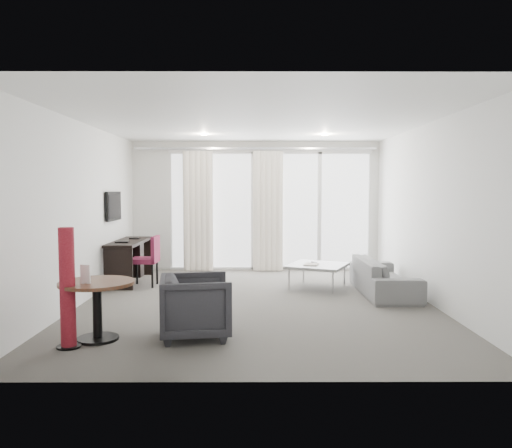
{
  "coord_description": "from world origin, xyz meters",
  "views": [
    {
      "loc": [
        -0.03,
        -7.14,
        1.64
      ],
      "look_at": [
        0.0,
        0.6,
        1.1
      ],
      "focal_mm": 35.0,
      "sensor_mm": 36.0,
      "label": 1
    }
  ],
  "objects_px": {
    "desk": "(129,261)",
    "desk_chair": "(144,261)",
    "rattan_chair_b": "(320,240)",
    "coffee_table": "(317,276)",
    "tub_armchair": "(196,306)",
    "round_table": "(97,311)",
    "sofa": "(384,276)",
    "red_lamp": "(67,288)",
    "rattan_chair_a": "(298,241)"
  },
  "relations": [
    {
      "from": "red_lamp",
      "to": "tub_armchair",
      "type": "height_order",
      "value": "red_lamp"
    },
    {
      "from": "desk",
      "to": "coffee_table",
      "type": "height_order",
      "value": "desk"
    },
    {
      "from": "coffee_table",
      "to": "sofa",
      "type": "relative_size",
      "value": 0.47
    },
    {
      "from": "desk_chair",
      "to": "red_lamp",
      "type": "xyz_separation_m",
      "value": [
        -0.07,
        -3.3,
        0.2
      ]
    },
    {
      "from": "round_table",
      "to": "sofa",
      "type": "relative_size",
      "value": 0.43
    },
    {
      "from": "desk_chair",
      "to": "rattan_chair_b",
      "type": "distance_m",
      "value": 5.09
    },
    {
      "from": "red_lamp",
      "to": "round_table",
      "type": "bearing_deg",
      "value": 49.52
    },
    {
      "from": "tub_armchair",
      "to": "desk",
      "type": "bearing_deg",
      "value": 16.45
    },
    {
      "from": "tub_armchair",
      "to": "coffee_table",
      "type": "bearing_deg",
      "value": -40.4
    },
    {
      "from": "desk_chair",
      "to": "sofa",
      "type": "distance_m",
      "value": 3.96
    },
    {
      "from": "round_table",
      "to": "coffee_table",
      "type": "relative_size",
      "value": 0.91
    },
    {
      "from": "round_table",
      "to": "desk_chair",
      "type": "bearing_deg",
      "value": 92.92
    },
    {
      "from": "rattan_chair_a",
      "to": "rattan_chair_b",
      "type": "distance_m",
      "value": 0.63
    },
    {
      "from": "rattan_chair_b",
      "to": "coffee_table",
      "type": "bearing_deg",
      "value": -87.88
    },
    {
      "from": "coffee_table",
      "to": "sofa",
      "type": "distance_m",
      "value": 1.09
    },
    {
      "from": "desk",
      "to": "sofa",
      "type": "bearing_deg",
      "value": -13.35
    },
    {
      "from": "desk_chair",
      "to": "tub_armchair",
      "type": "xyz_separation_m",
      "value": [
        1.22,
        -2.94,
        -0.08
      ]
    },
    {
      "from": "red_lamp",
      "to": "rattan_chair_b",
      "type": "xyz_separation_m",
      "value": [
        3.54,
        7.01,
        -0.23
      ]
    },
    {
      "from": "coffee_table",
      "to": "rattan_chair_b",
      "type": "relative_size",
      "value": 1.12
    },
    {
      "from": "desk_chair",
      "to": "rattan_chair_b",
      "type": "xyz_separation_m",
      "value": [
        3.48,
        3.71,
        -0.03
      ]
    },
    {
      "from": "coffee_table",
      "to": "rattan_chair_a",
      "type": "height_order",
      "value": "rattan_chair_a"
    },
    {
      "from": "round_table",
      "to": "sofa",
      "type": "bearing_deg",
      "value": 32.66
    },
    {
      "from": "desk",
      "to": "rattan_chair_b",
      "type": "height_order",
      "value": "rattan_chair_b"
    },
    {
      "from": "tub_armchair",
      "to": "coffee_table",
      "type": "distance_m",
      "value": 3.23
    },
    {
      "from": "desk",
      "to": "red_lamp",
      "type": "relative_size",
      "value": 1.25
    },
    {
      "from": "round_table",
      "to": "rattan_chair_b",
      "type": "bearing_deg",
      "value": 63.8
    },
    {
      "from": "desk_chair",
      "to": "rattan_chair_a",
      "type": "height_order",
      "value": "desk_chair"
    },
    {
      "from": "round_table",
      "to": "red_lamp",
      "type": "distance_m",
      "value": 0.46
    },
    {
      "from": "desk_chair",
      "to": "red_lamp",
      "type": "height_order",
      "value": "red_lamp"
    },
    {
      "from": "tub_armchair",
      "to": "coffee_table",
      "type": "height_order",
      "value": "tub_armchair"
    },
    {
      "from": "rattan_chair_b",
      "to": "desk",
      "type": "bearing_deg",
      "value": -128.5
    },
    {
      "from": "tub_armchair",
      "to": "sofa",
      "type": "distance_m",
      "value": 3.54
    },
    {
      "from": "desk",
      "to": "desk_chair",
      "type": "height_order",
      "value": "desk_chair"
    },
    {
      "from": "desk",
      "to": "sofa",
      "type": "distance_m",
      "value": 4.37
    },
    {
      "from": "round_table",
      "to": "tub_armchair",
      "type": "xyz_separation_m",
      "value": [
        1.06,
        0.09,
        0.03
      ]
    },
    {
      "from": "desk",
      "to": "tub_armchair",
      "type": "xyz_separation_m",
      "value": [
        1.56,
        -3.32,
        -0.02
      ]
    },
    {
      "from": "round_table",
      "to": "tub_armchair",
      "type": "bearing_deg",
      "value": 5.06
    },
    {
      "from": "desk_chair",
      "to": "coffee_table",
      "type": "distance_m",
      "value": 2.93
    },
    {
      "from": "tub_armchair",
      "to": "rattan_chair_a",
      "type": "distance_m",
      "value": 6.59
    },
    {
      "from": "coffee_table",
      "to": "sofa",
      "type": "height_order",
      "value": "sofa"
    },
    {
      "from": "red_lamp",
      "to": "rattan_chair_a",
      "type": "distance_m",
      "value": 7.36
    },
    {
      "from": "round_table",
      "to": "coffee_table",
      "type": "height_order",
      "value": "round_table"
    },
    {
      "from": "desk_chair",
      "to": "red_lamp",
      "type": "distance_m",
      "value": 3.3
    },
    {
      "from": "rattan_chair_a",
      "to": "desk",
      "type": "bearing_deg",
      "value": -133.88
    },
    {
      "from": "sofa",
      "to": "rattan_chair_a",
      "type": "bearing_deg",
      "value": 13.75
    },
    {
      "from": "red_lamp",
      "to": "tub_armchair",
      "type": "bearing_deg",
      "value": 15.38
    },
    {
      "from": "desk_chair",
      "to": "rattan_chair_b",
      "type": "relative_size",
      "value": 1.08
    },
    {
      "from": "desk",
      "to": "desk_chair",
      "type": "bearing_deg",
      "value": -47.24
    },
    {
      "from": "rattan_chair_b",
      "to": "red_lamp",
      "type": "bearing_deg",
      "value": -106.46
    },
    {
      "from": "red_lamp",
      "to": "coffee_table",
      "type": "relative_size",
      "value": 1.41
    }
  ]
}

